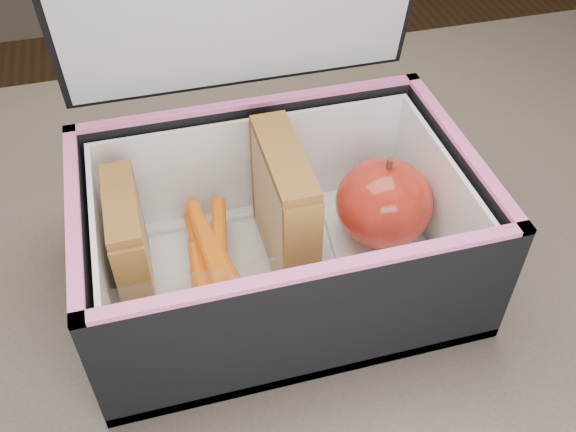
# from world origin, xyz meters

# --- Properties ---
(kitchen_table) EXTENTS (1.20, 0.80, 0.75)m
(kitchen_table) POSITION_xyz_m (0.00, 0.00, 0.66)
(kitchen_table) COLOR #65594E
(kitchen_table) RESTS_ON ground
(lunch_bag) EXTENTS (0.30, 0.24, 0.31)m
(lunch_bag) POSITION_xyz_m (0.02, 0.03, 0.82)
(lunch_bag) COLOR black
(lunch_bag) RESTS_ON kitchen_table
(plastic_tub) EXTENTS (0.16, 0.12, 0.07)m
(plastic_tub) POSITION_xyz_m (-0.04, 0.03, 0.80)
(plastic_tub) COLOR white
(plastic_tub) RESTS_ON lunch_bag
(sandwich_left) EXTENTS (0.02, 0.09, 0.10)m
(sandwich_left) POSITION_xyz_m (-0.10, 0.03, 0.82)
(sandwich_left) COLOR tan
(sandwich_left) RESTS_ON plastic_tub
(sandwich_right) EXTENTS (0.03, 0.10, 0.11)m
(sandwich_right) POSITION_xyz_m (0.02, 0.03, 0.82)
(sandwich_right) COLOR tan
(sandwich_right) RESTS_ON plastic_tub
(carrot_sticks) EXTENTS (0.05, 0.16, 0.03)m
(carrot_sticks) POSITION_xyz_m (-0.04, 0.03, 0.78)
(carrot_sticks) COLOR #F95800
(carrot_sticks) RESTS_ON plastic_tub
(paper_napkin) EXTENTS (0.09, 0.09, 0.01)m
(paper_napkin) POSITION_xyz_m (0.11, 0.03, 0.77)
(paper_napkin) COLOR white
(paper_napkin) RESTS_ON lunch_bag
(red_apple) EXTENTS (0.11, 0.11, 0.09)m
(red_apple) POSITION_xyz_m (0.11, 0.03, 0.81)
(red_apple) COLOR maroon
(red_apple) RESTS_ON paper_napkin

